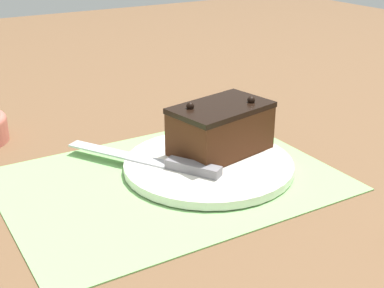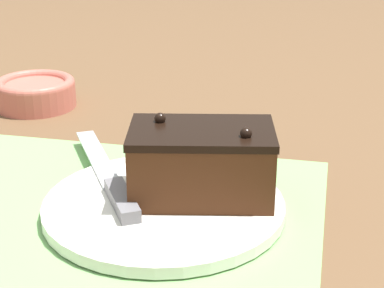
% 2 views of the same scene
% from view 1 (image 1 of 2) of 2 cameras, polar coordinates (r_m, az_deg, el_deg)
% --- Properties ---
extents(ground_plane, '(3.00, 3.00, 0.00)m').
position_cam_1_polar(ground_plane, '(0.77, -2.37, -3.97)').
color(ground_plane, brown).
extents(placemat_woven, '(0.46, 0.34, 0.00)m').
position_cam_1_polar(placemat_woven, '(0.77, -2.37, -3.84)').
color(placemat_woven, '#7AB266').
rests_on(placemat_woven, ground_plane).
extents(cake_plate, '(0.25, 0.25, 0.01)m').
position_cam_1_polar(cake_plate, '(0.79, 1.84, -2.28)').
color(cake_plate, white).
rests_on(cake_plate, placemat_woven).
extents(chocolate_cake, '(0.16, 0.12, 0.08)m').
position_cam_1_polar(chocolate_cake, '(0.81, 3.08, 1.68)').
color(chocolate_cake, '#472614').
rests_on(chocolate_cake, cake_plate).
extents(serving_knife, '(0.15, 0.23, 0.01)m').
position_cam_1_polar(serving_knife, '(0.78, -2.71, -2.02)').
color(serving_knife, slate).
rests_on(serving_knife, cake_plate).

